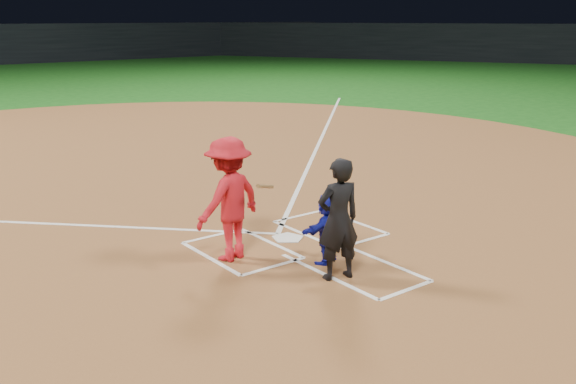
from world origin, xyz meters
TOP-DOWN VIEW (x-y plane):
  - ground at (0.00, 0.00)m, footprint 120.00×120.00m
  - home_plate_dirt at (0.00, 6.00)m, footprint 28.00×28.00m
  - stadium_wall_right at (42.00, 24.00)m, footprint 31.04×52.56m
  - home_plate at (0.00, 0.00)m, footprint 0.60×0.60m
  - catcher at (-0.18, -1.25)m, footprint 1.09×0.65m
  - umpire at (-0.48, -1.85)m, footprint 0.75×0.58m
  - chalk_markings at (0.00, 5.29)m, footprint 28.35×17.32m
  - batter_at_plate at (-1.32, -0.19)m, footprint 1.66×1.03m

SIDE VIEW (x-z plane):
  - ground at x=0.00m, z-range 0.00..0.00m
  - home_plate_dirt at x=0.00m, z-range 0.00..0.01m
  - chalk_markings at x=0.00m, z-range 0.01..0.02m
  - home_plate at x=0.00m, z-range 0.01..0.03m
  - catcher at x=-0.18m, z-range 0.01..1.13m
  - umpire at x=-0.48m, z-range 0.01..1.85m
  - batter_at_plate at x=-1.32m, z-range 0.01..2.00m
  - stadium_wall_right at x=42.00m, z-range 0.00..3.20m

